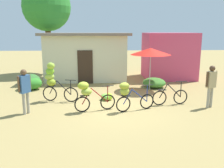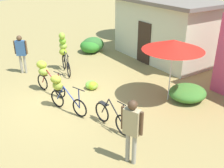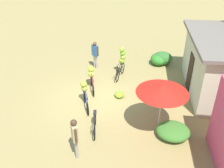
# 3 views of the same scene
# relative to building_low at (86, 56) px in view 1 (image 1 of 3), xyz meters

# --- Properties ---
(ground_plane) EXTENTS (60.00, 60.00, 0.00)m
(ground_plane) POSITION_rel_building_low_xyz_m (1.50, -6.19, -1.52)
(ground_plane) COLOR #98824C
(building_low) EXTENTS (5.54, 3.13, 3.00)m
(building_low) POSITION_rel_building_low_xyz_m (0.00, 0.00, 0.00)
(building_low) COLOR beige
(building_low) RESTS_ON ground
(shop_pink) EXTENTS (3.20, 2.80, 3.00)m
(shop_pink) POSITION_rel_building_low_xyz_m (5.46, 0.27, -0.02)
(shop_pink) COLOR #D0436A
(shop_pink) RESTS_ON ground
(tree_behind_building) EXTENTS (3.40, 3.40, 6.48)m
(tree_behind_building) POSITION_rel_building_low_xyz_m (-2.85, 2.28, 3.22)
(tree_behind_building) COLOR brown
(tree_behind_building) RESTS_ON ground
(hedge_bush_front_left) EXTENTS (1.06, 1.26, 0.81)m
(hedge_bush_front_left) POSITION_rel_building_low_xyz_m (-2.93, -2.52, -1.11)
(hedge_bush_front_left) COLOR #346B2D
(hedge_bush_front_left) RESTS_ON ground
(hedge_bush_front_right) EXTENTS (1.22, 1.03, 0.70)m
(hedge_bush_front_right) POSITION_rel_building_low_xyz_m (-2.88, -2.75, -1.17)
(hedge_bush_front_right) COLOR #328128
(hedge_bush_front_right) RESTS_ON ground
(hedge_bush_mid) EXTENTS (1.28, 1.40, 0.54)m
(hedge_bush_mid) POSITION_rel_building_low_xyz_m (3.92, -2.51, -1.25)
(hedge_bush_mid) COLOR #3C792C
(hedge_bush_mid) RESTS_ON ground
(market_umbrella) EXTENTS (2.11, 2.11, 2.25)m
(market_umbrella) POSITION_rel_building_low_xyz_m (3.55, -3.10, 0.55)
(market_umbrella) COLOR beige
(market_umbrella) RESTS_ON ground
(bicycle_leftmost) EXTENTS (1.65, 0.52, 1.76)m
(bicycle_leftmost) POSITION_rel_building_low_xyz_m (-1.21, -5.02, -0.52)
(bicycle_leftmost) COLOR black
(bicycle_leftmost) RESTS_ON ground
(bicycle_near_pile) EXTENTS (1.62, 0.60, 1.21)m
(bicycle_near_pile) POSITION_rel_building_low_xyz_m (0.44, -6.53, -0.77)
(bicycle_near_pile) COLOR black
(bicycle_near_pile) RESTS_ON ground
(bicycle_center_loaded) EXTENTS (1.60, 0.69, 1.18)m
(bicycle_center_loaded) POSITION_rel_building_low_xyz_m (2.02, -6.58, -0.81)
(bicycle_center_loaded) COLOR black
(bicycle_center_loaded) RESTS_ON ground
(bicycle_by_shop) EXTENTS (1.59, 0.27, 1.02)m
(bicycle_by_shop) POSITION_rel_building_low_xyz_m (3.90, -5.80, -1.17)
(bicycle_by_shop) COLOR black
(bicycle_by_shop) RESTS_ON ground
(banana_pile_on_ground) EXTENTS (0.71, 0.66, 0.34)m
(banana_pile_on_ground) POSITION_rel_building_low_xyz_m (1.22, -4.95, -1.37)
(banana_pile_on_ground) COLOR #95C424
(banana_pile_on_ground) RESTS_ON ground
(person_vendor) EXTENTS (0.53, 0.35, 1.76)m
(person_vendor) POSITION_rel_building_low_xyz_m (5.43, -6.26, -0.43)
(person_vendor) COLOR gray
(person_vendor) RESTS_ON ground
(person_bystander) EXTENTS (0.39, 0.49, 1.73)m
(person_bystander) POSITION_rel_building_low_xyz_m (-1.93, -6.71, -0.45)
(person_bystander) COLOR gray
(person_bystander) RESTS_ON ground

